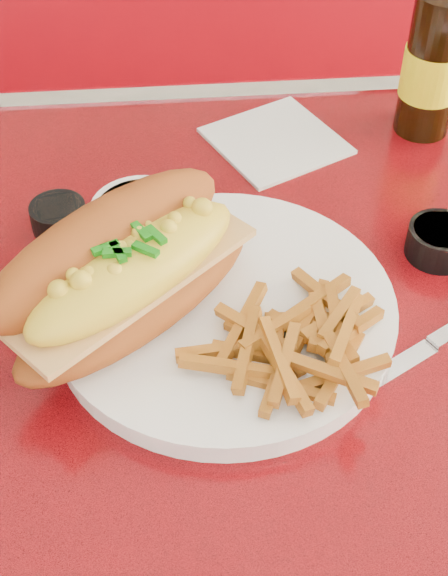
{
  "coord_description": "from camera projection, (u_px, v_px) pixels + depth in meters",
  "views": [
    {
      "loc": [
        -0.1,
        -0.45,
        1.29
      ],
      "look_at": [
        -0.06,
        0.02,
        0.81
      ],
      "focal_mm": 50.0,
      "sensor_mm": 36.0,
      "label": 1
    }
  ],
  "objects": [
    {
      "name": "diner_table",
      "position": [
        285.0,
        442.0,
        0.81
      ],
      "size": [
        1.23,
        0.83,
        0.77
      ],
      "color": "red",
      "rests_on": "ground"
    },
    {
      "name": "knife",
      "position": [
        423.0,
        350.0,
        0.68
      ],
      "size": [
        0.19,
        0.12,
        0.01
      ],
      "rotation": [
        0.0,
        0.0,
        0.52
      ],
      "color": "silver",
      "rests_on": "diner_table"
    },
    {
      "name": "mac_hoagie",
      "position": [
        125.0,
        271.0,
        0.66
      ],
      "size": [
        0.26,
        0.25,
        0.11
      ],
      "rotation": [
        0.0,
        0.0,
        0.72
      ],
      "color": "#9A4A18",
      "rests_on": "dinner_plate"
    },
    {
      "name": "dinner_plate",
      "position": [
        224.0,
        311.0,
        0.7
      ],
      "size": [
        0.32,
        0.32,
        0.02
      ],
      "rotation": [
        0.0,
        0.0,
        -0.07
      ],
      "color": "white",
      "rests_on": "diner_table"
    },
    {
      "name": "sauce_cup_right",
      "position": [
        440.0,
        240.0,
        0.76
      ],
      "size": [
        0.07,
        0.07,
        0.03
      ],
      "rotation": [
        0.0,
        0.0,
        -0.18
      ],
      "color": "black",
      "rests_on": "diner_table"
    },
    {
      "name": "fries_pile",
      "position": [
        291.0,
        334.0,
        0.65
      ],
      "size": [
        0.13,
        0.12,
        0.04
      ],
      "primitive_type": null,
      "rotation": [
        0.0,
        0.0,
        0.02
      ],
      "color": "#BE7420",
      "rests_on": "dinner_plate"
    },
    {
      "name": "paper_napkin",
      "position": [
        276.0,
        141.0,
        0.9
      ],
      "size": [
        0.17,
        0.17,
        0.0
      ],
      "primitive_type": "cube",
      "rotation": [
        0.0,
        0.0,
        0.46
      ],
      "color": "silver",
      "rests_on": "diner_table"
    },
    {
      "name": "sauce_cup_left",
      "position": [
        58.0,
        216.0,
        0.79
      ],
      "size": [
        0.06,
        0.06,
        0.03
      ],
      "rotation": [
        0.0,
        0.0,
        -0.18
      ],
      "color": "black",
      "rests_on": "diner_table"
    },
    {
      "name": "fork",
      "position": [
        282.0,
        332.0,
        0.67
      ],
      "size": [
        0.06,
        0.15,
        0.0
      ],
      "rotation": [
        0.0,
        0.0,
        1.88
      ],
      "color": "silver",
      "rests_on": "dinner_plate"
    },
    {
      "name": "gravy_ramekin",
      "position": [
        142.0,
        225.0,
        0.76
      ],
      "size": [
        0.1,
        0.1,
        0.05
      ],
      "rotation": [
        0.0,
        0.0,
        0.05
      ],
      "color": "white",
      "rests_on": "diner_table"
    },
    {
      "name": "booth_bench_far",
      "position": [
        221.0,
        193.0,
        1.61
      ],
      "size": [
        1.2,
        0.51,
        0.9
      ],
      "color": "#9F0A16",
      "rests_on": "ground"
    },
    {
      "name": "beer_bottle",
      "position": [
        436.0,
        52.0,
        0.85
      ],
      "size": [
        0.08,
        0.08,
        0.25
      ],
      "rotation": [
        0.0,
        0.0,
        0.27
      ],
      "color": "black",
      "rests_on": "diner_table"
    }
  ]
}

